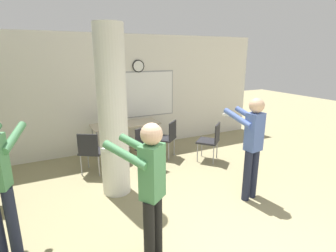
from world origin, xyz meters
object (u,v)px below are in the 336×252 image
Objects in this scene: chair_table_front at (147,146)px; chair_mid_room at (211,139)px; folding_table at (126,126)px; chair_table_left at (91,150)px; person_playing_front at (150,185)px; bottle_on_table at (108,122)px; chair_table_right at (167,136)px; person_playing_side at (252,141)px.

chair_table_front is 1.45m from chair_mid_room.
folding_table is 1.80× the size of chair_mid_room.
folding_table is 1.80× the size of chair_table_left.
folding_table is at bearing 142.60° from chair_mid_room.
chair_table_left is at bearing 168.70° from chair_mid_room.
bottle_on_table is at bearing 83.70° from person_playing_front.
chair_mid_room is at bearing -38.20° from chair_table_right.
chair_table_front is at bearing 171.06° from chair_mid_room.
person_playing_side reaches higher than chair_mid_room.
folding_table is 0.93× the size of person_playing_front.
chair_table_left reaches higher than folding_table.
person_playing_front is at bearing -119.37° from chair_table_right.
person_playing_side reaches higher than chair_table_front.
bottle_on_table is at bearing 122.11° from chair_table_front.
chair_mid_room is (2.00, -1.13, -0.37)m from bottle_on_table.
person_playing_side reaches higher than chair_table_left.
chair_mid_room is (0.79, -0.62, 0.00)m from chair_table_right.
chair_table_right is at bearing 31.23° from chair_table_front.
bottle_on_table is 0.34× the size of chair_table_front.
person_playing_front is at bearing -137.24° from chair_mid_room.
chair_table_left is at bearing -130.12° from bottle_on_table.
folding_table is at bearing 11.04° from bottle_on_table.
chair_table_right is 1.74m from chair_table_left.
person_playing_side is at bearing -58.92° from bottle_on_table.
person_playing_front is at bearing -96.30° from bottle_on_table.
chair_mid_room is at bearing 77.10° from person_playing_side.
chair_table_front is 2.16m from person_playing_side.
chair_table_right is at bearing -36.60° from folding_table.
folding_table is 1.80× the size of chair_table_front.
chair_mid_room is at bearing -29.40° from bottle_on_table.
person_playing_front is (-2.00, -0.60, -0.01)m from person_playing_side.
folding_table is 2.00m from chair_mid_room.
person_playing_side reaches higher than person_playing_front.
folding_table is at bearing 36.72° from chair_table_left.
chair_mid_room is 2.57m from chair_table_left.
bottle_on_table is 2.32m from chair_mid_room.
chair_table_right is at bearing 3.76° from chair_table_left.
chair_mid_room is (1.43, -0.23, 0.00)m from chair_table_front.
chair_mid_room reaches higher than folding_table.
person_playing_front is at bearing -86.63° from chair_table_left.
chair_table_left is (-1.09, 0.28, 0.00)m from chair_table_front.
chair_table_left is (-0.94, -0.70, -0.20)m from folding_table.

